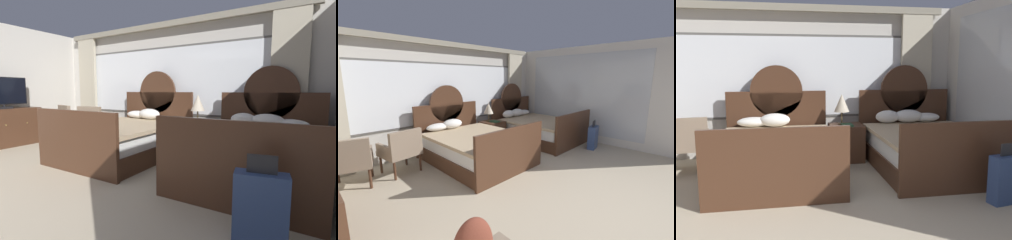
% 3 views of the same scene
% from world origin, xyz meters
% --- Properties ---
extents(wall_back_window, '(6.29, 0.22, 2.70)m').
position_xyz_m(wall_back_window, '(0.00, 4.24, 1.41)').
color(wall_back_window, beige).
rests_on(wall_back_window, ground_plane).
extents(bed_near_window, '(1.71, 2.27, 1.64)m').
position_xyz_m(bed_near_window, '(-0.14, 2.99, 0.35)').
color(bed_near_window, '#472B1C').
rests_on(bed_near_window, ground_plane).
extents(bed_near_mirror, '(1.71, 2.27, 1.64)m').
position_xyz_m(bed_near_mirror, '(2.19, 3.00, 0.36)').
color(bed_near_mirror, '#472B1C').
rests_on(bed_near_mirror, ground_plane).
extents(nightstand_between_beds, '(0.56, 0.59, 0.63)m').
position_xyz_m(nightstand_between_beds, '(1.03, 3.69, 0.31)').
color(nightstand_between_beds, '#472B1C').
rests_on(nightstand_between_beds, ground_plane).
extents(table_lamp_on_nightstand, '(0.27, 0.27, 0.52)m').
position_xyz_m(table_lamp_on_nightstand, '(0.96, 3.76, 0.99)').
color(table_lamp_on_nightstand, brown).
rests_on(table_lamp_on_nightstand, nightstand_between_beds).
extents(book_on_nightstand, '(0.18, 0.26, 0.03)m').
position_xyz_m(book_on_nightstand, '(1.02, 3.58, 0.64)').
color(book_on_nightstand, '#285133').
rests_on(book_on_nightstand, nightstand_between_beds).
extents(dresser_minibar, '(0.48, 1.61, 0.83)m').
position_xyz_m(dresser_minibar, '(-2.92, 2.11, 0.42)').
color(dresser_minibar, '#472B1C').
rests_on(dresser_minibar, ground_plane).
extents(tv_flatscreen, '(0.20, 0.96, 0.68)m').
position_xyz_m(tv_flatscreen, '(-2.89, 2.21, 1.19)').
color(tv_flatscreen, black).
rests_on(tv_flatscreen, dresser_minibar).
extents(armchair_by_window_left, '(0.70, 0.70, 0.87)m').
position_xyz_m(armchair_by_window_left, '(-1.50, 3.46, 0.49)').
color(armchair_by_window_left, '#84705B').
rests_on(armchair_by_window_left, ground_plane).
extents(armchair_by_window_centre, '(0.75, 0.75, 0.87)m').
position_xyz_m(armchair_by_window_centre, '(-2.30, 3.46, 0.49)').
color(armchair_by_window_centre, '#84705B').
rests_on(armchair_by_window_centre, ground_plane).
extents(suitcase_on_floor, '(0.44, 0.25, 0.73)m').
position_xyz_m(suitcase_on_floor, '(2.55, 1.47, 0.30)').
color(suitcase_on_floor, navy).
rests_on(suitcase_on_floor, ground_plane).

